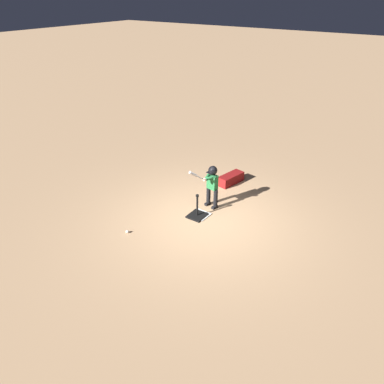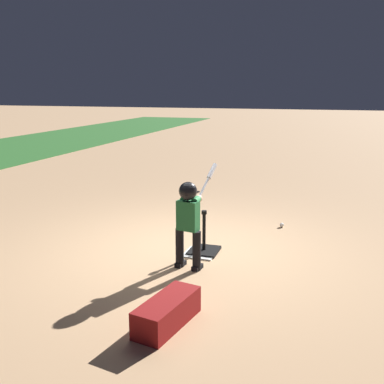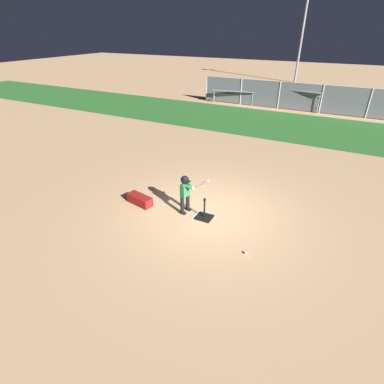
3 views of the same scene
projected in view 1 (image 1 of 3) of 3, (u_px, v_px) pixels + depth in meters
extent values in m
plane|color=tan|center=(205.00, 221.00, 9.28)|extent=(90.00, 90.00, 0.00)
cube|color=white|center=(200.00, 215.00, 9.50)|extent=(0.45, 0.45, 0.02)
cube|color=black|center=(197.00, 216.00, 9.45)|extent=(0.46, 0.41, 0.04)
cylinder|color=black|center=(197.00, 206.00, 9.31)|extent=(0.05, 0.05, 0.53)
cylinder|color=black|center=(197.00, 196.00, 9.17)|extent=(0.08, 0.08, 0.05)
cylinder|color=black|center=(216.00, 199.00, 9.69)|extent=(0.13, 0.13, 0.53)
cube|color=black|center=(215.00, 207.00, 9.79)|extent=(0.19, 0.12, 0.06)
cylinder|color=black|center=(208.00, 196.00, 9.85)|extent=(0.13, 0.13, 0.53)
cube|color=black|center=(208.00, 204.00, 9.95)|extent=(0.19, 0.12, 0.06)
cube|color=#236B38|center=(212.00, 182.00, 9.55)|extent=(0.20, 0.30, 0.39)
sphere|color=#DBB293|center=(213.00, 171.00, 9.40)|extent=(0.20, 0.20, 0.20)
sphere|color=black|center=(213.00, 170.00, 9.39)|extent=(0.24, 0.24, 0.24)
cube|color=black|center=(210.00, 173.00, 9.35)|extent=(0.15, 0.19, 0.01)
cylinder|color=#236B38|center=(210.00, 178.00, 9.35)|extent=(0.32, 0.22, 0.11)
cylinder|color=#236B38|center=(207.00, 177.00, 9.40)|extent=(0.32, 0.11, 0.11)
sphere|color=#DBB293|center=(205.00, 180.00, 9.29)|extent=(0.10, 0.10, 0.10)
cylinder|color=silver|center=(198.00, 176.00, 9.05)|extent=(0.52, 0.13, 0.40)
cylinder|color=silver|center=(193.00, 174.00, 8.89)|extent=(0.25, 0.11, 0.21)
cylinder|color=black|center=(205.00, 180.00, 9.31)|extent=(0.05, 0.05, 0.05)
sphere|color=white|center=(127.00, 232.00, 8.80)|extent=(0.07, 0.07, 0.07)
cube|color=maroon|center=(231.00, 179.00, 10.99)|extent=(0.89, 0.48, 0.28)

